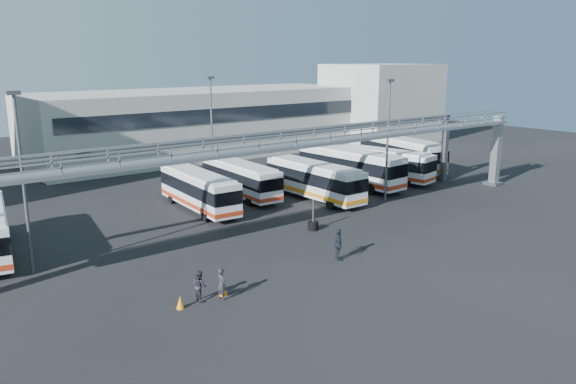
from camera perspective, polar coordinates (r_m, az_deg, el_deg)
ground at (r=35.56m, az=5.00°, el=-6.11°), size 140.00×140.00×0.00m
gantry at (r=38.54m, az=-0.77°, el=3.94°), size 51.40×5.15×7.10m
warehouse at (r=71.99m, az=-8.65°, el=7.05°), size 42.00×14.00×8.00m
building_right at (r=83.30m, az=9.43°, el=8.91°), size 14.00×12.00×11.00m
light_pole_left at (r=33.76m, az=-25.37°, el=1.64°), size 0.70×0.35×10.21m
light_pole_mid at (r=47.39m, az=10.10°, el=5.80°), size 0.70×0.35×10.21m
light_pole_back at (r=54.04m, az=-7.76°, el=6.81°), size 0.70×0.35×10.21m
bus_4 at (r=45.19m, az=-9.04°, el=0.28°), size 3.01×10.25×3.07m
bus_5 at (r=49.10m, az=-4.85°, el=1.43°), size 2.79×10.08×3.03m
bus_6 at (r=48.07m, az=2.69°, el=1.31°), size 2.45×10.51×3.19m
bus_7 at (r=53.39m, az=6.36°, el=2.64°), size 3.30×11.58×3.48m
bus_8 at (r=56.32m, az=9.68°, el=2.90°), size 4.36×10.54×3.12m
bus_9 at (r=61.81m, az=11.45°, el=3.95°), size 4.52×11.78×3.49m
pedestrian_a at (r=28.76m, az=-6.77°, el=-9.25°), size 0.45×0.64×1.66m
pedestrian_b at (r=28.82m, az=-8.98°, el=-9.38°), size 0.61×0.77×1.57m
pedestrian_d at (r=33.91m, az=5.13°, el=-5.35°), size 0.98×1.24×1.96m
cone_left at (r=28.28m, az=-10.89°, el=-10.95°), size 0.52×0.52×0.64m
cone_right at (r=29.38m, az=-6.62°, el=-9.74°), size 0.50×0.50×0.72m
tire_stack at (r=39.80m, az=2.56°, el=-3.36°), size 0.77×0.77×2.21m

